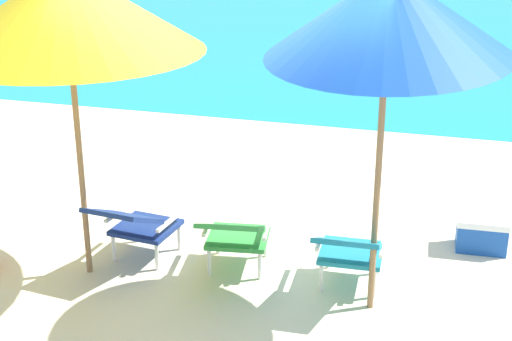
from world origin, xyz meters
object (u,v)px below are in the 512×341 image
lounge_chair_right (349,249)px  beach_umbrella_left (67,8)px  lounge_chair_center (235,233)px  cooler_box (482,233)px  lounge_chair_left (135,223)px  beach_umbrella_right (388,13)px

lounge_chair_right → beach_umbrella_left: 2.94m
lounge_chair_center → lounge_chair_right: 0.99m
beach_umbrella_left → cooler_box: size_ratio=5.44×
lounge_chair_left → beach_umbrella_right: 2.87m
lounge_chair_left → cooler_box: bearing=20.8°
beach_umbrella_left → beach_umbrella_right: 2.45m
beach_umbrella_left → cooler_box: 4.16m
lounge_chair_center → lounge_chair_right: same height
lounge_chair_right → beach_umbrella_left: size_ratio=0.34×
lounge_chair_right → beach_umbrella_right: size_ratio=0.33×
lounge_chair_center → cooler_box: (2.05, 1.09, -0.24)m
lounge_chair_left → beach_umbrella_right: size_ratio=0.34×
lounge_chair_center → beach_umbrella_left: beach_umbrella_left is taller
lounge_chair_right → beach_umbrella_left: bearing=-173.7°
lounge_chair_center → beach_umbrella_left: bearing=-167.7°
beach_umbrella_right → lounge_chair_left: bearing=175.2°
lounge_chair_left → lounge_chair_right: same height
lounge_chair_right → beach_umbrella_left: beach_umbrella_left is taller
beach_umbrella_left → lounge_chair_center: bearing=12.3°
lounge_chair_left → lounge_chair_center: bearing=1.7°
lounge_chair_center → cooler_box: bearing=28.1°
lounge_chair_center → cooler_box: size_ratio=1.94×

